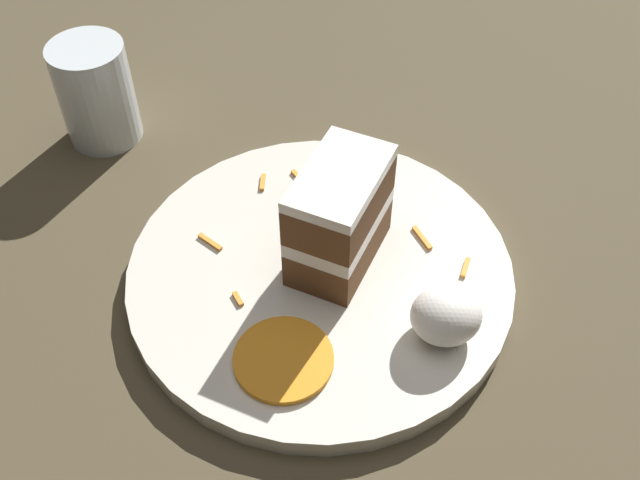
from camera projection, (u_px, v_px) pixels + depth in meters
name	position (u px, v px, depth m)	size (l,w,h in m)	color
ground_plane	(374.00, 245.00, 0.66)	(6.00, 6.00, 0.00)	#4C4742
dining_table	(375.00, 237.00, 0.65)	(1.00, 1.13, 0.02)	#4C422D
plate	(320.00, 274.00, 0.60)	(0.30, 0.30, 0.02)	silver
cake_slice	(339.00, 217.00, 0.56)	(0.10, 0.10, 0.09)	brown
cream_dollop	(446.00, 315.00, 0.53)	(0.05, 0.05, 0.04)	white
orange_garnish	(283.00, 359.00, 0.53)	(0.07, 0.07, 0.01)	orange
carrot_shreds_scatter	(322.00, 232.00, 0.61)	(0.21, 0.15, 0.00)	orange
drinking_glass	(98.00, 99.00, 0.69)	(0.07, 0.07, 0.10)	silver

